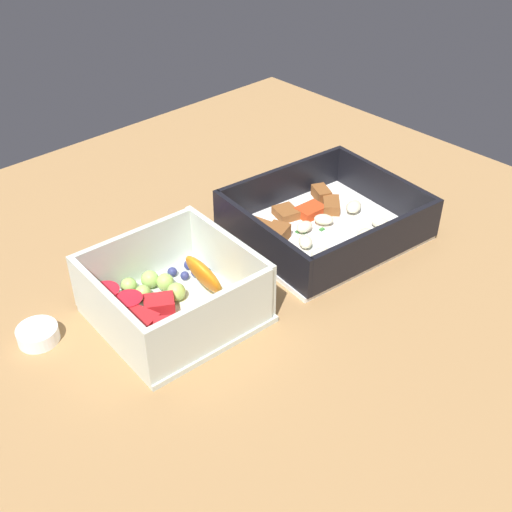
{
  "coord_description": "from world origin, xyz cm",
  "views": [
    {
      "loc": [
        -38.1,
        -39.33,
        42.71
      ],
      "look_at": [
        -1.29,
        0.0,
        4.0
      ],
      "focal_mm": 45.07,
      "sensor_mm": 36.0,
      "label": 1
    }
  ],
  "objects_px": {
    "paper_cup_liner": "(38,334)",
    "fruit_bowl": "(171,298)",
    "pasta_container": "(322,223)",
    "candy_bar": "(165,233)"
  },
  "relations": [
    {
      "from": "paper_cup_liner",
      "to": "candy_bar",
      "type": "bearing_deg",
      "value": 17.14
    },
    {
      "from": "fruit_bowl",
      "to": "candy_bar",
      "type": "bearing_deg",
      "value": 56.51
    },
    {
      "from": "pasta_container",
      "to": "paper_cup_liner",
      "type": "height_order",
      "value": "pasta_container"
    },
    {
      "from": "candy_bar",
      "to": "paper_cup_liner",
      "type": "relative_size",
      "value": 1.86
    },
    {
      "from": "pasta_container",
      "to": "candy_bar",
      "type": "distance_m",
      "value": 0.18
    },
    {
      "from": "fruit_bowl",
      "to": "paper_cup_liner",
      "type": "height_order",
      "value": "fruit_bowl"
    },
    {
      "from": "candy_bar",
      "to": "paper_cup_liner",
      "type": "height_order",
      "value": "paper_cup_liner"
    },
    {
      "from": "pasta_container",
      "to": "paper_cup_liner",
      "type": "xyz_separation_m",
      "value": [
        -0.32,
        0.06,
        -0.01
      ]
    },
    {
      "from": "pasta_container",
      "to": "fruit_bowl",
      "type": "distance_m",
      "value": 0.21
    },
    {
      "from": "paper_cup_liner",
      "to": "fruit_bowl",
      "type": "bearing_deg",
      "value": -26.7
    }
  ]
}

